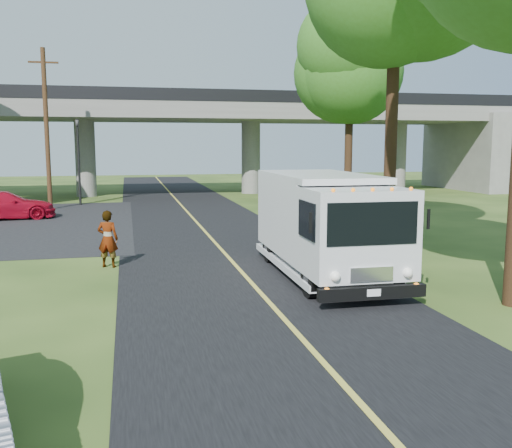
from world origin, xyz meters
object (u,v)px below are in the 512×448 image
object	(u,v)px
traffic_signal	(78,153)
red_sedan	(4,205)
step_van	(325,222)
tree_right_far	(355,59)
pedestrian	(108,239)
utility_pole	(47,128)

from	to	relation	value
traffic_signal	red_sedan	world-z (taller)	traffic_signal
step_van	traffic_signal	bearing A→B (deg)	111.81
tree_right_far	step_van	size ratio (longest dim) A/B	1.59
step_van	red_sedan	bearing A→B (deg)	127.59
tree_right_far	pedestrian	distance (m)	19.51
traffic_signal	utility_pole	world-z (taller)	utility_pole
tree_right_far	step_van	distance (m)	17.96
utility_pole	step_van	distance (m)	21.78
pedestrian	tree_right_far	bearing A→B (deg)	-116.65
utility_pole	step_van	bearing A→B (deg)	-63.28
traffic_signal	step_van	world-z (taller)	traffic_signal
tree_right_far	pedestrian	size ratio (longest dim) A/B	6.30
utility_pole	red_sedan	size ratio (longest dim) A/B	1.85
traffic_signal	step_van	distance (m)	22.85
pedestrian	step_van	bearing A→B (deg)	176.05
utility_pole	red_sedan	distance (m)	5.89
red_sedan	tree_right_far	bearing A→B (deg)	-98.76
red_sedan	pedestrian	bearing A→B (deg)	-165.35
traffic_signal	red_sedan	size ratio (longest dim) A/B	1.07
step_van	pedestrian	xyz separation A→B (m)	(-6.00, 2.60, -0.69)
step_van	red_sedan	distance (m)	19.00
tree_right_far	traffic_signal	bearing A→B (deg)	157.93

